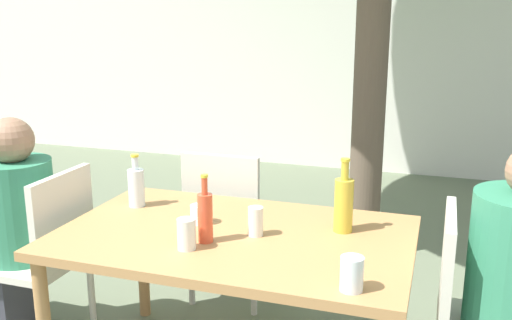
{
  "coord_description": "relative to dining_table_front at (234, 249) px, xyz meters",
  "views": [
    {
      "loc": [
        0.81,
        -2.15,
        1.63
      ],
      "look_at": [
        0.0,
        0.3,
        0.98
      ],
      "focal_mm": 40.0,
      "sensor_mm": 36.0,
      "label": 1
    }
  ],
  "objects": [
    {
      "name": "water_bottle_2",
      "position": [
        -0.58,
        0.19,
        0.17
      ],
      "size": [
        0.08,
        0.08,
        0.26
      ],
      "color": "silver",
      "rests_on": "dining_table_front"
    },
    {
      "name": "drinking_glass_0",
      "position": [
        0.56,
        -0.37,
        0.13
      ],
      "size": [
        0.08,
        0.08,
        0.12
      ],
      "color": "white",
      "rests_on": "dining_table_front"
    },
    {
      "name": "drinking_glass_1",
      "position": [
        -0.12,
        -0.22,
        0.14
      ],
      "size": [
        0.07,
        0.07,
        0.13
      ],
      "color": "silver",
      "rests_on": "dining_table_front"
    },
    {
      "name": "patio_chair_2",
      "position": [
        -0.3,
        0.7,
        -0.13
      ],
      "size": [
        0.44,
        0.44,
        0.91
      ],
      "rotation": [
        0.0,
        0.0,
        3.14
      ],
      "color": "beige",
      "rests_on": "ground_plane"
    },
    {
      "name": "person_seated_0",
      "position": [
        -1.22,
        -0.0,
        -0.13
      ],
      "size": [
        0.58,
        0.35,
        1.16
      ],
      "rotation": [
        0.0,
        0.0,
        -1.57
      ],
      "color": "#383842",
      "rests_on": "ground_plane"
    },
    {
      "name": "oil_cruet_0",
      "position": [
        0.44,
        0.17,
        0.2
      ],
      "size": [
        0.08,
        0.08,
        0.32
      ],
      "color": "gold",
      "rests_on": "dining_table_front"
    },
    {
      "name": "soda_bottle_1",
      "position": [
        -0.08,
        -0.13,
        0.19
      ],
      "size": [
        0.06,
        0.06,
        0.29
      ],
      "color": "#DB4C2D",
      "rests_on": "dining_table_front"
    },
    {
      "name": "drinking_glass_2",
      "position": [
        0.1,
        0.0,
        0.14
      ],
      "size": [
        0.06,
        0.06,
        0.13
      ],
      "color": "silver",
      "rests_on": "dining_table_front"
    },
    {
      "name": "patio_chair_1",
      "position": [
        0.99,
        0.0,
        -0.13
      ],
      "size": [
        0.44,
        0.44,
        0.91
      ],
      "rotation": [
        0.0,
        0.0,
        1.57
      ],
      "color": "beige",
      "rests_on": "ground_plane"
    },
    {
      "name": "cafe_building_wall",
      "position": [
        0.0,
        3.95,
        0.75
      ],
      "size": [
        10.0,
        0.08,
        2.8
      ],
      "color": "white",
      "rests_on": "ground_plane"
    },
    {
      "name": "dining_table_front",
      "position": [
        0.0,
        0.0,
        0.0
      ],
      "size": [
        1.51,
        0.94,
        0.73
      ],
      "color": "#B27F4C",
      "rests_on": "ground_plane"
    },
    {
      "name": "patio_chair_0",
      "position": [
        -0.99,
        0.0,
        -0.13
      ],
      "size": [
        0.44,
        0.44,
        0.91
      ],
      "rotation": [
        0.0,
        0.0,
        -1.57
      ],
      "color": "beige",
      "rests_on": "ground_plane"
    },
    {
      "name": "drinking_glass_3",
      "position": [
        -0.19,
        0.06,
        0.12
      ],
      "size": [
        0.08,
        0.08,
        0.08
      ],
      "color": "white",
      "rests_on": "dining_table_front"
    }
  ]
}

